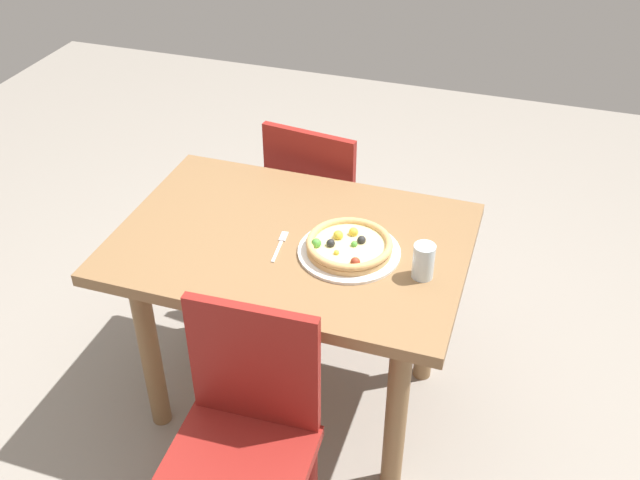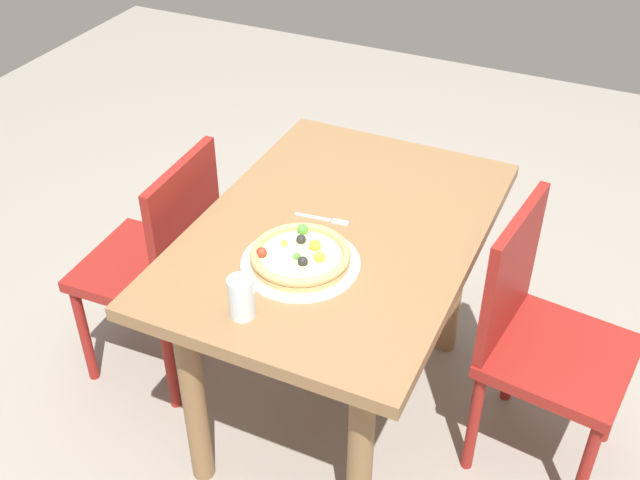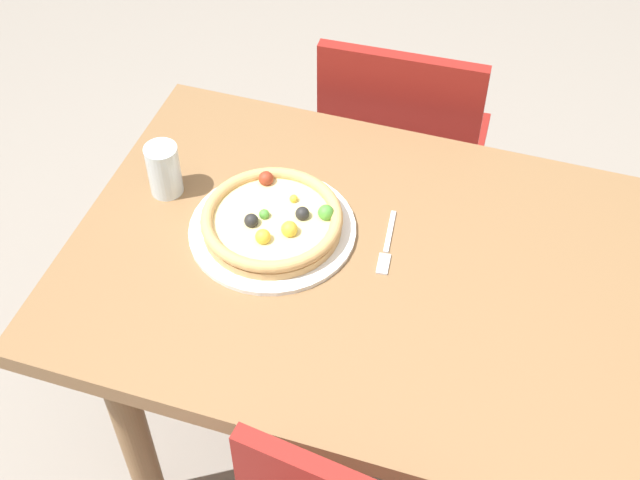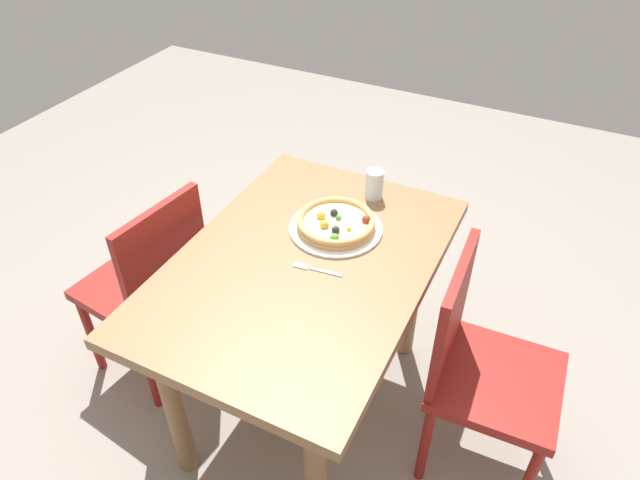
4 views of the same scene
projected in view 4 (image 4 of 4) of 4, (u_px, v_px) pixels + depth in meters
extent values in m
plane|color=gray|center=(307.00, 400.00, 2.33)|extent=(6.00, 6.00, 0.00)
cube|color=olive|center=(303.00, 266.00, 1.88)|extent=(1.14, 0.79, 0.04)
cylinder|color=olive|center=(316.00, 472.00, 1.71)|extent=(0.07, 0.07, 0.71)
cylinder|color=olive|center=(412.00, 291.00, 2.32)|extent=(0.07, 0.07, 0.71)
cylinder|color=olive|center=(174.00, 406.00, 1.90)|extent=(0.07, 0.07, 0.71)
cylinder|color=olive|center=(298.00, 254.00, 2.51)|extent=(0.07, 0.07, 0.71)
cylinder|color=maroon|center=(541.00, 401.00, 2.09)|extent=(0.04, 0.04, 0.41)
cylinder|color=maroon|center=(450.00, 370.00, 2.19)|extent=(0.04, 0.04, 0.41)
cylinder|color=maroon|center=(425.00, 443.00, 1.95)|extent=(0.04, 0.04, 0.41)
cube|color=maroon|center=(498.00, 381.00, 1.88)|extent=(0.42, 0.42, 0.04)
cube|color=maroon|center=(452.00, 316.00, 1.79)|extent=(0.38, 0.05, 0.42)
cylinder|color=maroon|center=(91.00, 334.00, 2.34)|extent=(0.04, 0.04, 0.41)
cylinder|color=maroon|center=(153.00, 286.00, 2.56)|extent=(0.04, 0.04, 0.41)
cylinder|color=maroon|center=(150.00, 371.00, 2.19)|extent=(0.04, 0.04, 0.41)
cylinder|color=maroon|center=(210.00, 317.00, 2.41)|extent=(0.04, 0.04, 0.41)
cube|color=maroon|center=(141.00, 285.00, 2.23)|extent=(0.45, 0.45, 0.04)
cube|color=maroon|center=(165.00, 258.00, 2.01)|extent=(0.38, 0.08, 0.42)
cylinder|color=white|center=(336.00, 228.00, 1.99)|extent=(0.33, 0.33, 0.01)
cylinder|color=tan|center=(336.00, 225.00, 1.98)|extent=(0.27, 0.27, 0.02)
cylinder|color=beige|center=(336.00, 222.00, 1.98)|extent=(0.24, 0.24, 0.01)
torus|color=tan|center=(336.00, 221.00, 1.97)|extent=(0.27, 0.27, 0.02)
sphere|color=#262626|center=(336.00, 230.00, 1.92)|extent=(0.03, 0.03, 0.03)
sphere|color=#4C9E38|center=(339.00, 218.00, 1.98)|extent=(0.02, 0.02, 0.02)
sphere|color=maroon|center=(366.00, 219.00, 1.97)|extent=(0.03, 0.03, 0.03)
sphere|color=#262626|center=(335.00, 213.00, 2.00)|extent=(0.03, 0.03, 0.03)
sphere|color=gold|center=(349.00, 229.00, 1.93)|extent=(0.02, 0.02, 0.02)
sphere|color=gold|center=(325.00, 225.00, 1.95)|extent=(0.03, 0.03, 0.03)
sphere|color=#4C9E38|center=(334.00, 238.00, 1.89)|extent=(0.03, 0.03, 0.03)
sphere|color=gold|center=(321.00, 216.00, 1.99)|extent=(0.03, 0.03, 0.03)
cube|color=silver|center=(326.00, 272.00, 1.82)|extent=(0.02, 0.11, 0.00)
cube|color=silver|center=(301.00, 266.00, 1.84)|extent=(0.03, 0.05, 0.00)
cylinder|color=silver|center=(374.00, 184.00, 2.12)|extent=(0.07, 0.07, 0.11)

